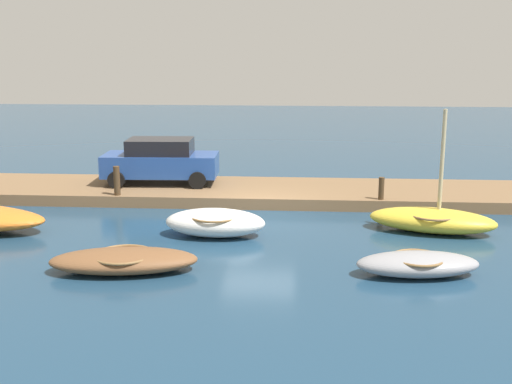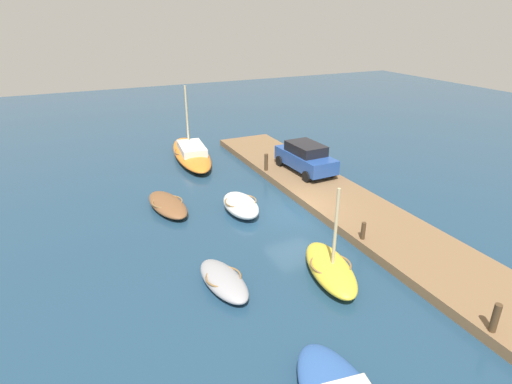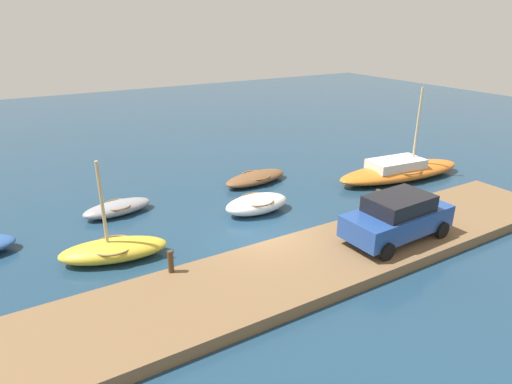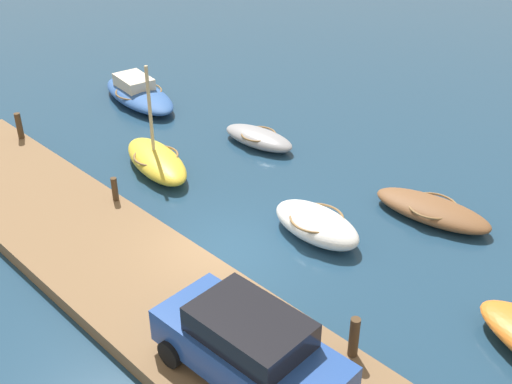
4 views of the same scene
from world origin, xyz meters
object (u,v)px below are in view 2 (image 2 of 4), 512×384
at_px(rowboat_yellow, 330,268).
at_px(parked_car, 305,157).
at_px(sailboat_orange, 191,153).
at_px(dinghy_grey, 224,280).
at_px(mooring_post_mid_east, 266,162).
at_px(mooring_post_west, 495,318).
at_px(rowboat_brown, 168,204).
at_px(mooring_post_east, 266,163).
at_px(rowboat_white, 241,205).
at_px(mooring_post_mid_west, 363,231).

xyz_separation_m(rowboat_yellow, parked_car, (9.41, -4.60, 0.91)).
height_order(sailboat_orange, dinghy_grey, sailboat_orange).
distance_m(mooring_post_mid_east, parked_car, 2.40).
xyz_separation_m(mooring_post_west, parked_car, (14.34, -2.09, 0.40)).
relative_size(sailboat_orange, mooring_post_mid_east, 7.66).
bearing_deg(parked_car, mooring_post_mid_east, 59.42).
height_order(rowboat_brown, mooring_post_east, mooring_post_east).
height_order(rowboat_white, sailboat_orange, sailboat_orange).
xyz_separation_m(sailboat_orange, mooring_post_east, (-5.00, -3.23, 0.40)).
relative_size(mooring_post_west, parked_car, 0.22).
xyz_separation_m(rowboat_white, dinghy_grey, (-5.45, 3.03, -0.12)).
height_order(rowboat_brown, dinghy_grey, dinghy_grey).
height_order(mooring_post_west, parked_car, parked_car).
xyz_separation_m(rowboat_yellow, rowboat_brown, (8.46, 4.16, -0.09)).
relative_size(sailboat_orange, mooring_post_west, 8.06).
bearing_deg(mooring_post_east, rowboat_yellow, 166.60).
xyz_separation_m(rowboat_white, parked_car, (2.84, -5.49, 0.88)).
distance_m(mooring_post_west, mooring_post_mid_west, 6.19).
distance_m(sailboat_orange, parked_car, 8.16).
bearing_deg(sailboat_orange, mooring_post_mid_east, -140.65).
height_order(sailboat_orange, mooring_post_west, sailboat_orange).
height_order(rowboat_brown, mooring_post_mid_west, mooring_post_mid_west).
bearing_deg(rowboat_brown, mooring_post_mid_east, -79.98).
xyz_separation_m(dinghy_grey, mooring_post_mid_west, (0.14, -6.43, 0.49)).
relative_size(dinghy_grey, mooring_post_east, 3.24).
relative_size(rowboat_yellow, dinghy_grey, 1.28).
height_order(mooring_post_west, mooring_post_mid_west, mooring_post_west).
bearing_deg(sailboat_orange, dinghy_grey, 173.97).
bearing_deg(parked_car, rowboat_brown, 94.02).
relative_size(rowboat_white, mooring_post_east, 3.15).
bearing_deg(mooring_post_east, sailboat_orange, 32.89).
height_order(mooring_post_mid_west, mooring_post_mid_east, mooring_post_mid_east).
height_order(rowboat_brown, mooring_post_mid_east, mooring_post_mid_east).
relative_size(sailboat_orange, mooring_post_mid_west, 10.25).
distance_m(dinghy_grey, parked_car, 11.93).
relative_size(rowboat_yellow, mooring_post_west, 4.10).
xyz_separation_m(rowboat_yellow, mooring_post_mid_west, (1.26, -2.51, 0.40)).
height_order(rowboat_yellow, rowboat_brown, rowboat_yellow).
distance_m(rowboat_brown, parked_car, 8.87).
xyz_separation_m(mooring_post_west, mooring_post_east, (15.47, 0.00, -0.01)).
xyz_separation_m(sailboat_orange, parked_car, (-6.13, -5.32, 0.81)).
height_order(dinghy_grey, parked_car, parked_car).
relative_size(rowboat_yellow, mooring_post_mid_west, 5.21).
bearing_deg(mooring_post_mid_west, mooring_post_west, 180.00).
bearing_deg(rowboat_white, mooring_post_west, -161.14).
distance_m(rowboat_white, mooring_post_mid_west, 6.32).
xyz_separation_m(dinghy_grey, mooring_post_mid_east, (9.42, -6.43, 0.62)).
xyz_separation_m(rowboat_brown, parked_car, (0.96, -8.76, 1.00)).
bearing_deg(mooring_post_mid_west, rowboat_yellow, 116.65).
xyz_separation_m(rowboat_brown, mooring_post_mid_east, (2.08, -6.67, 0.63)).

